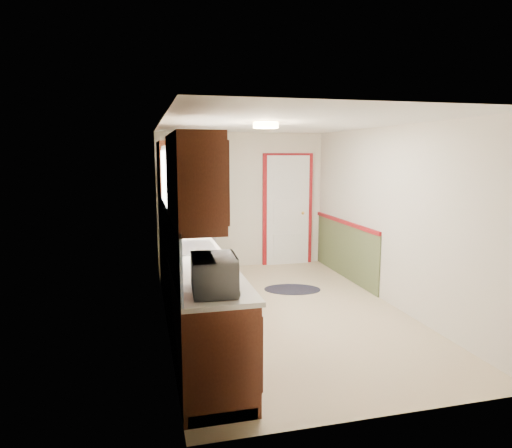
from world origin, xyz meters
TOP-DOWN VIEW (x-y plane):
  - room_shell at (0.00, 0.00)m, footprint 3.20×5.20m
  - kitchen_run at (-1.24, -0.29)m, footprint 0.63×4.00m
  - back_wall_trim at (0.99, 2.21)m, footprint 1.12×2.30m
  - ceiling_fixture at (-0.30, -0.20)m, footprint 0.30×0.30m
  - microwave at (-1.20, -1.95)m, footprint 0.32×0.54m
  - refrigerator at (-1.02, 1.75)m, footprint 0.84×0.81m
  - rug at (0.41, 0.86)m, footprint 0.96×0.75m
  - cooktop at (-1.19, 1.40)m, footprint 0.54×0.64m

SIDE VIEW (x-z plane):
  - rug at x=0.41m, z-range 0.00..0.01m
  - kitchen_run at x=-1.24m, z-range -0.29..1.91m
  - back_wall_trim at x=0.99m, z-range -0.15..1.93m
  - refrigerator at x=-1.02m, z-range 0.00..1.87m
  - cooktop at x=-1.19m, z-range 0.94..0.96m
  - microwave at x=-1.20m, z-range 0.94..1.29m
  - room_shell at x=0.00m, z-range -0.06..2.46m
  - ceiling_fixture at x=-0.30m, z-range 2.33..2.39m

